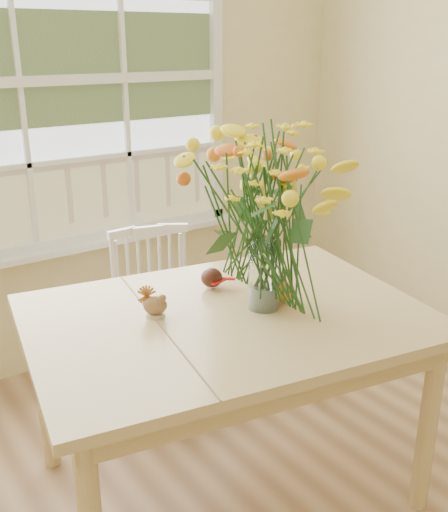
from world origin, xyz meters
TOP-DOWN VIEW (x-y plane):
  - wall_back at (0.00, 2.25)m, footprint 4.00×0.02m
  - window at (0.00, 2.21)m, footprint 2.42×0.12m
  - dining_table at (0.27, 0.89)m, footprint 1.62×1.28m
  - windsor_chair at (0.38, 1.66)m, footprint 0.48×0.47m
  - flower_vase at (0.41, 0.85)m, footprint 0.56×0.56m
  - pumpkin at (0.50, 0.85)m, footprint 0.10×0.10m
  - turkey_figurine at (0.04, 1.01)m, footprint 0.11×0.10m
  - dark_gourd at (0.36, 1.12)m, footprint 0.13×0.10m

SIDE VIEW (x-z plane):
  - windsor_chair at x=0.38m, z-range 0.06..0.91m
  - dining_table at x=0.27m, z-range 0.30..1.08m
  - dark_gourd at x=0.36m, z-range 0.78..0.86m
  - pumpkin at x=0.50m, z-range 0.78..0.86m
  - turkey_figurine at x=0.04m, z-range 0.77..0.88m
  - flower_vase at x=0.41m, z-range 0.85..1.51m
  - wall_back at x=0.00m, z-range 0.00..2.70m
  - window at x=0.00m, z-range 0.66..2.40m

